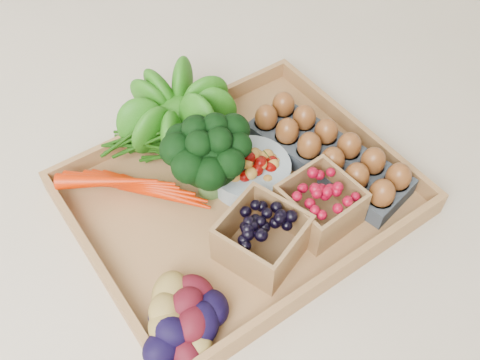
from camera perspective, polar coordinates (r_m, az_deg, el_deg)
ground at (r=0.96m, az=0.00°, el=-2.27°), size 4.00×4.00×0.00m
tray at (r=0.95m, az=0.00°, el=-1.99°), size 0.55×0.45×0.01m
carrots at (r=0.94m, az=-10.23°, el=-0.80°), size 0.19×0.14×0.05m
lettuce at (r=1.01m, az=-6.89°, el=7.71°), size 0.14×0.14×0.14m
broccoli at (r=0.91m, az=-3.28°, el=1.24°), size 0.15×0.15×0.12m
cherry_bowl at (r=0.96m, az=1.08°, el=0.89°), size 0.15×0.15×0.04m
egg_carton at (r=0.99m, az=9.25°, el=2.36°), size 0.17×0.33×0.04m
potatoes at (r=0.79m, az=-6.61°, el=-14.28°), size 0.15×0.15×0.08m
punnet_blackberry at (r=0.85m, az=2.38°, el=-6.13°), size 0.15×0.15×0.08m
punnet_raspberry at (r=0.90m, az=8.49°, el=-2.57°), size 0.12×0.12×0.08m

